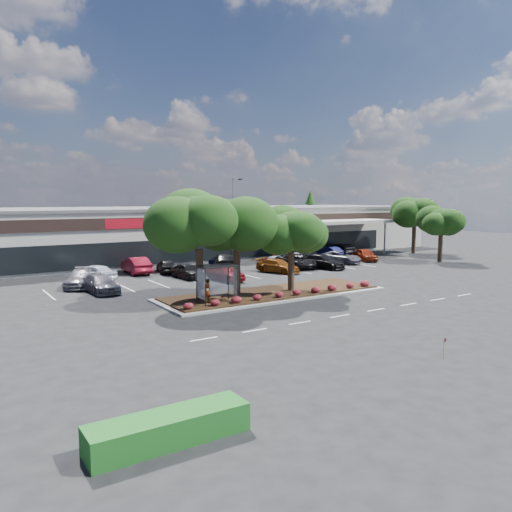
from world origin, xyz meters
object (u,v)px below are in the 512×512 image
light_pole (234,224)px  car_1 (100,284)px  survey_stake (444,346)px  car_0 (80,278)px

light_pole → car_1: (-18.94, -11.46, -3.68)m
survey_stake → car_1: (-8.63, 25.25, 0.05)m
survey_stake → light_pole: bearing=74.3°
light_pole → car_1: bearing=-148.8°
light_pole → survey_stake: bearing=-105.7°
survey_stake → car_0: car_0 is taller
car_0 → survey_stake: bearing=-47.1°
light_pole → car_0: bearing=-157.7°
survey_stake → car_0: 30.14m
light_pole → survey_stake: size_ratio=9.87×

